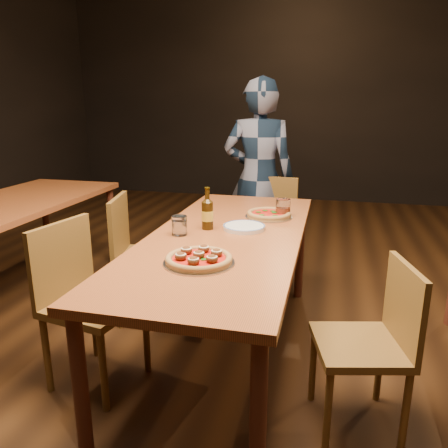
% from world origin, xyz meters
% --- Properties ---
extents(ground, '(9.00, 9.00, 0.00)m').
position_xyz_m(ground, '(0.00, 0.00, 0.00)').
color(ground, black).
extents(room_shell, '(9.00, 9.00, 9.00)m').
position_xyz_m(room_shell, '(0.00, 0.00, 1.86)').
color(room_shell, black).
rests_on(room_shell, ground).
extents(table_main, '(0.80, 2.00, 0.75)m').
position_xyz_m(table_main, '(0.00, 0.00, 0.68)').
color(table_main, brown).
rests_on(table_main, ground).
extents(table_left, '(0.80, 2.00, 0.75)m').
position_xyz_m(table_left, '(-1.70, 0.30, 0.68)').
color(table_left, brown).
rests_on(table_left, ground).
extents(chair_main_nw, '(0.49, 0.49, 0.89)m').
position_xyz_m(chair_main_nw, '(-0.60, -0.38, 0.45)').
color(chair_main_nw, brown).
rests_on(chair_main_nw, ground).
extents(chair_main_sw, '(0.49, 0.49, 0.88)m').
position_xyz_m(chair_main_sw, '(-0.62, 0.38, 0.44)').
color(chair_main_sw, brown).
rests_on(chair_main_sw, ground).
extents(chair_main_e, '(0.46, 0.46, 0.81)m').
position_xyz_m(chair_main_e, '(0.70, -0.39, 0.41)').
color(chair_main_e, brown).
rests_on(chair_main_e, ground).
extents(chair_end, '(0.45, 0.45, 0.89)m').
position_xyz_m(chair_end, '(0.05, 1.13, 0.45)').
color(chair_end, brown).
rests_on(chair_end, ground).
extents(pizza_meatball, '(0.32, 0.32, 0.06)m').
position_xyz_m(pizza_meatball, '(-0.01, -0.46, 0.77)').
color(pizza_meatball, '#B7B7BF').
rests_on(pizza_meatball, table_main).
extents(pizza_margherita, '(0.29, 0.29, 0.04)m').
position_xyz_m(pizza_margherita, '(0.17, 0.41, 0.77)').
color(pizza_margherita, '#B7B7BF').
rests_on(pizza_margherita, table_main).
extents(plate_stack, '(0.24, 0.24, 0.02)m').
position_xyz_m(plate_stack, '(0.08, 0.12, 0.76)').
color(plate_stack, white).
rests_on(plate_stack, table_main).
extents(beer_bottle, '(0.07, 0.07, 0.23)m').
position_xyz_m(beer_bottle, '(-0.13, 0.07, 0.83)').
color(beer_bottle, black).
rests_on(beer_bottle, table_main).
extents(water_glass, '(0.08, 0.08, 0.10)m').
position_xyz_m(water_glass, '(-0.24, -0.07, 0.80)').
color(water_glass, white).
rests_on(water_glass, table_main).
extents(amber_glass, '(0.09, 0.09, 0.11)m').
position_xyz_m(amber_glass, '(0.25, 0.44, 0.81)').
color(amber_glass, '#963110').
rests_on(amber_glass, table_main).
extents(diner, '(0.62, 0.42, 1.64)m').
position_xyz_m(diner, '(-0.06, 1.39, 0.82)').
color(diner, black).
rests_on(diner, ground).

